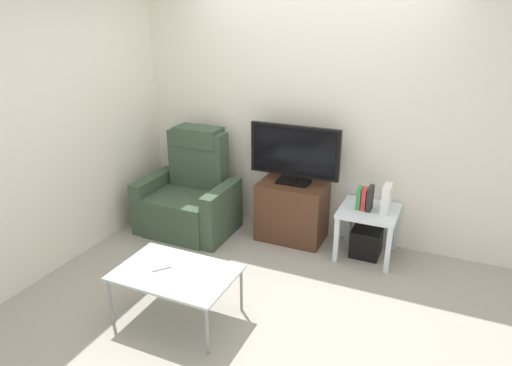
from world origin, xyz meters
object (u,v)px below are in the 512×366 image
subwoofer_box (366,242)px  book_rightmost (370,198)px  book_middle (364,199)px  game_console (387,199)px  recliner_armchair (190,196)px  book_leftmost (359,198)px  tv_stand (292,211)px  television (294,153)px  cell_phone (160,267)px  coffee_table (176,275)px  side_table (369,217)px

subwoofer_box → book_rightmost: size_ratio=1.18×
subwoofer_box → book_middle: (-0.05, -0.02, 0.45)m
book_rightmost → game_console: (0.14, 0.03, 0.01)m
recliner_armchair → book_leftmost: (1.77, 0.16, 0.22)m
tv_stand → book_leftmost: bearing=-4.6°
tv_stand → book_middle: size_ratio=3.29×
subwoofer_box → game_console: bearing=3.9°
television → cell_phone: (-0.50, -1.61, -0.51)m
coffee_table → tv_stand: bearing=77.3°
side_table → coffee_table: side_table is taller
tv_stand → coffee_table: (-0.36, -1.59, 0.07)m
side_table → book_middle: 0.19m
subwoofer_box → book_middle: size_ratio=1.34×
book_middle → book_rightmost: bearing=0.0°
recliner_armchair → book_rightmost: (1.87, 0.16, 0.23)m
book_rightmost → game_console: bearing=11.8°
book_middle → coffee_table: 1.90m
television → book_rightmost: (0.78, -0.07, -0.32)m
side_table → subwoofer_box: size_ratio=1.96×
television → recliner_armchair: television is taller
side_table → book_middle: (-0.05, -0.02, 0.18)m
book_middle → coffee_table: (-1.09, -1.54, -0.21)m
recliner_armchair → cell_phone: (0.59, -1.38, 0.04)m
subwoofer_box → coffee_table: 1.95m
subwoofer_box → book_rightmost: 0.47m
book_middle → side_table: bearing=21.5°
subwoofer_box → cell_phone: bearing=-129.3°
side_table → subwoofer_box: bearing=33.7°
side_table → game_console: size_ratio=2.10×
coffee_table → television: bearing=77.4°
side_table → game_console: bearing=3.9°
cell_phone → subwoofer_box: bearing=90.3°
recliner_armchair → coffee_table: bearing=-56.8°
cell_phone → side_table: bearing=90.3°
side_table → subwoofer_box: side_table is taller
coffee_table → recliner_armchair: bearing=117.7°
book_rightmost → recliner_armchair: bearing=-175.0°
book_leftmost → book_rightmost: 0.10m
tv_stand → side_table: bearing=-2.5°
game_console → subwoofer_box: bearing=-176.1°
television → cell_phone: 1.76m
book_rightmost → book_leftmost: bearing=180.0°
side_table → book_rightmost: bearing=-87.5°
recliner_armchair → game_console: recliner_armchair is taller
book_leftmost → book_middle: size_ratio=1.01×
tv_stand → book_rightmost: bearing=-4.0°
book_middle → game_console: size_ratio=0.80×
book_leftmost → book_middle: bearing=0.0°
book_middle → book_rightmost: (0.05, 0.00, 0.01)m
subwoofer_box → book_middle: 0.46m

